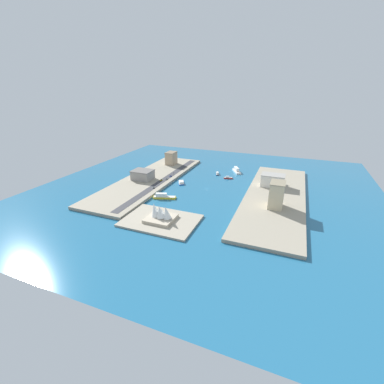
% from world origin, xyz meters
% --- Properties ---
extents(ground_plane, '(440.00, 440.00, 0.00)m').
position_xyz_m(ground_plane, '(0.00, 0.00, 0.00)').
color(ground_plane, '#23668E').
extents(quay_west, '(70.00, 240.00, 3.48)m').
position_xyz_m(quay_west, '(-88.92, 0.00, 1.74)').
color(quay_west, '#9E937F').
rests_on(quay_west, ground_plane).
extents(quay_east, '(70.00, 240.00, 3.48)m').
position_xyz_m(quay_east, '(88.92, 0.00, 1.74)').
color(quay_east, '#9E937F').
rests_on(quay_east, ground_plane).
extents(peninsula_point, '(75.49, 52.93, 2.00)m').
position_xyz_m(peninsula_point, '(14.17, 105.77, 1.00)').
color(peninsula_point, '#A89E89').
rests_on(peninsula_point, ground_plane).
extents(road_strip, '(9.93, 228.00, 0.15)m').
position_xyz_m(road_strip, '(66.10, 0.00, 3.56)').
color(road_strip, '#38383D').
rests_on(road_strip, quay_east).
extents(patrol_launch_navy, '(7.78, 14.36, 3.93)m').
position_xyz_m(patrol_launch_navy, '(4.24, -63.81, 1.46)').
color(patrol_launch_navy, '#1E284C').
rests_on(patrol_launch_navy, ground_plane).
extents(catamaran_blue, '(15.16, 20.57, 3.89)m').
position_xyz_m(catamaran_blue, '(40.54, -5.27, 1.39)').
color(catamaran_blue, blue).
rests_on(catamaran_blue, ground_plane).
extents(ferry_white_commuter, '(19.54, 27.70, 7.50)m').
position_xyz_m(ferry_white_commuter, '(-21.15, -87.00, 2.72)').
color(ferry_white_commuter, silver).
rests_on(ferry_white_commuter, ground_plane).
extents(ferry_yellow_fast, '(29.21, 14.61, 6.83)m').
position_xyz_m(ferry_yellow_fast, '(38.88, 52.15, 2.53)').
color(ferry_yellow_fast, yellow).
rests_on(ferry_yellow_fast, ground_plane).
extents(tugboat_red, '(14.25, 7.07, 3.99)m').
position_xyz_m(tugboat_red, '(-16.84, -50.04, 1.39)').
color(tugboat_red, red).
rests_on(tugboat_red, ground_plane).
extents(office_block_beige, '(15.76, 21.45, 29.49)m').
position_xyz_m(office_block_beige, '(-91.87, 34.39, 18.26)').
color(office_block_beige, '#C6B793').
rests_on(office_block_beige, quay_west).
extents(hotel_broad_white, '(30.62, 19.86, 16.54)m').
position_xyz_m(hotel_broad_white, '(-81.93, -32.35, 11.78)').
color(hotel_broad_white, silver).
rests_on(hotel_broad_white, quay_west).
extents(apartment_midrise_tan, '(15.09, 20.58, 21.25)m').
position_xyz_m(apartment_midrise_tan, '(92.09, -78.72, 14.14)').
color(apartment_midrise_tan, tan).
rests_on(apartment_midrise_tan, quay_east).
extents(carpark_squat_concrete, '(28.97, 23.49, 13.36)m').
position_xyz_m(carpark_squat_concrete, '(95.83, 7.76, 10.19)').
color(carpark_squat_concrete, gray).
rests_on(carpark_squat_concrete, quay_east).
extents(sedan_silver, '(2.17, 5.24, 1.55)m').
position_xyz_m(sedan_silver, '(63.22, -3.56, 4.40)').
color(sedan_silver, black).
rests_on(sedan_silver, road_strip).
extents(van_white, '(2.07, 4.99, 1.67)m').
position_xyz_m(van_white, '(63.66, 33.95, 4.45)').
color(van_white, black).
rests_on(van_white, road_strip).
extents(taxi_yellow_cab, '(2.10, 4.46, 1.61)m').
position_xyz_m(taxi_yellow_cab, '(68.17, 3.62, 4.42)').
color(taxi_yellow_cab, black).
rests_on(taxi_yellow_cab, road_strip).
extents(hatchback_blue, '(2.13, 4.41, 1.58)m').
position_xyz_m(hatchback_blue, '(63.36, -17.44, 4.40)').
color(hatchback_blue, black).
rests_on(hatchback_blue, road_strip).
extents(traffic_light_waterfront, '(0.36, 0.36, 6.50)m').
position_xyz_m(traffic_light_waterfront, '(60.14, -21.66, 7.83)').
color(traffic_light_waterfront, black).
rests_on(traffic_light_waterfront, quay_east).
extents(opera_landmark, '(28.26, 26.88, 17.61)m').
position_xyz_m(opera_landmark, '(14.38, 105.77, 8.33)').
color(opera_landmark, '#BCAD93').
rests_on(opera_landmark, peninsula_point).
extents(park_tree_cluster, '(18.41, 21.84, 9.27)m').
position_xyz_m(park_tree_cluster, '(-86.67, -48.56, 9.17)').
color(park_tree_cluster, brown).
rests_on(park_tree_cluster, quay_west).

